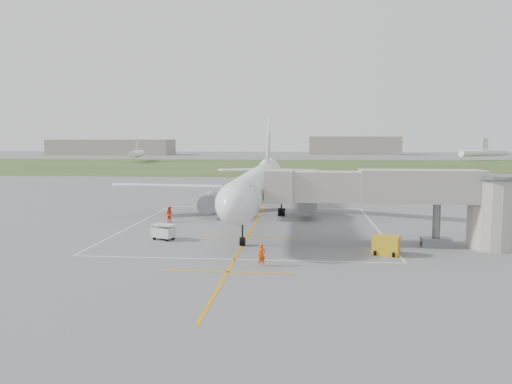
# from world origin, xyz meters

# --- Properties ---
(ground) EXTENTS (700.00, 700.00, 0.00)m
(ground) POSITION_xyz_m (0.00, 0.00, 0.00)
(ground) COLOR #5D5E60
(ground) RESTS_ON ground
(grass_strip) EXTENTS (700.00, 120.00, 0.02)m
(grass_strip) POSITION_xyz_m (0.00, 130.00, 0.01)
(grass_strip) COLOR #304B21
(grass_strip) RESTS_ON ground
(apron_markings) EXTENTS (28.20, 60.00, 0.01)m
(apron_markings) POSITION_xyz_m (0.00, -5.82, 0.01)
(apron_markings) COLOR #C9840B
(apron_markings) RESTS_ON ground
(airliner) EXTENTS (38.93, 46.75, 13.52)m
(airliner) POSITION_xyz_m (-0.00, 0.75, 4.39)
(airliner) COLOR silver
(airliner) RESTS_ON ground
(jet_bridge) EXTENTS (23.40, 5.00, 7.20)m
(jet_bridge) POSITION_xyz_m (15.72, -13.50, 4.74)
(jet_bridge) COLOR gray
(jet_bridge) RESTS_ON ground
(gpu_unit) EXTENTS (2.60, 2.19, 1.67)m
(gpu_unit) POSITION_xyz_m (12.87, -17.18, 0.82)
(gpu_unit) COLOR gold
(gpu_unit) RESTS_ON ground
(baggage_cart) EXTENTS (2.55, 2.10, 1.54)m
(baggage_cart) POSITION_xyz_m (-8.19, -12.43, 0.79)
(baggage_cart) COLOR silver
(baggage_cart) RESTS_ON ground
(ramp_worker_nose) EXTENTS (0.77, 0.69, 1.77)m
(ramp_worker_nose) POSITION_xyz_m (2.44, -21.95, 0.88)
(ramp_worker_nose) COLOR #ED4607
(ramp_worker_nose) RESTS_ON ground
(ramp_worker_wing) EXTENTS (1.15, 1.05, 1.92)m
(ramp_worker_wing) POSITION_xyz_m (-10.42, -1.94, 0.96)
(ramp_worker_wing) COLOR red
(ramp_worker_wing) RESTS_ON ground
(distant_hangars) EXTENTS (345.00, 49.00, 12.00)m
(distant_hangars) POSITION_xyz_m (-16.15, 265.19, 5.17)
(distant_hangars) COLOR gray
(distant_hangars) RESTS_ON ground
(distant_aircraft) EXTENTS (180.78, 55.13, 8.85)m
(distant_aircraft) POSITION_xyz_m (11.91, 174.08, 3.59)
(distant_aircraft) COLOR silver
(distant_aircraft) RESTS_ON ground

